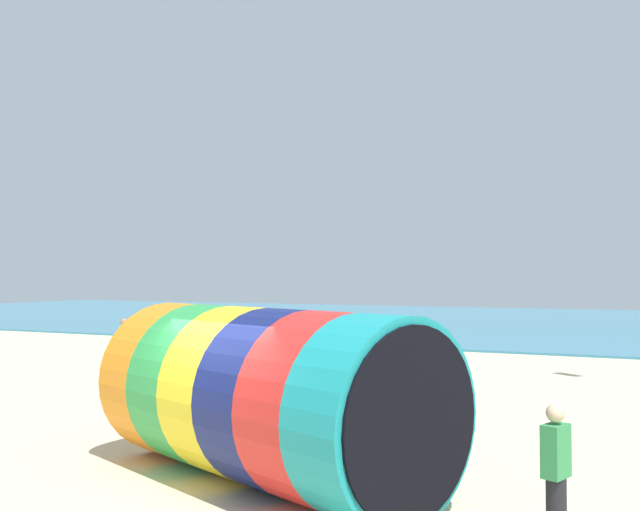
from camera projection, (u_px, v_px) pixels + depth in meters
ground_plane at (213, 491)px, 10.59m from camera, size 120.00×120.00×0.00m
sea at (554, 323)px, 47.57m from camera, size 120.00×40.00×0.10m
giant_inflatable_tube at (267, 395)px, 11.06m from camera, size 6.51×4.76×2.71m
kite_handler at (556, 474)px, 8.38m from camera, size 0.33×0.41×1.70m
bystander_near_water at (124, 344)px, 23.72m from camera, size 0.42×0.38×1.79m
bystander_mid_beach at (148, 344)px, 25.31m from camera, size 0.41×0.41×1.56m
bystander_far_left at (196, 349)px, 22.44m from camera, size 0.32×0.41×1.73m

